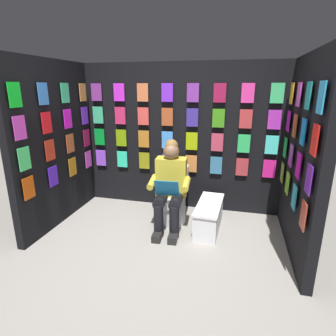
{
  "coord_description": "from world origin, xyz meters",
  "views": [
    {
      "loc": [
        -0.82,
        2.35,
        1.85
      ],
      "look_at": [
        -0.01,
        -0.93,
        0.85
      ],
      "focal_mm": 29.6,
      "sensor_mm": 36.0,
      "label": 1
    }
  ],
  "objects": [
    {
      "name": "toilet",
      "position": [
        -0.01,
        -1.19,
        0.33
      ],
      "size": [
        0.42,
        0.57,
        0.77
      ],
      "rotation": [
        0.0,
        0.0,
        0.07
      ],
      "color": "white",
      "rests_on": "ground"
    },
    {
      "name": "display_wall_back",
      "position": [
        0.0,
        -1.73,
        1.1
      ],
      "size": [
        3.09,
        0.14,
        2.19
      ],
      "color": "black",
      "rests_on": "ground"
    },
    {
      "name": "ground_plane",
      "position": [
        0.0,
        0.0,
        0.0
      ],
      "size": [
        30.0,
        30.0,
        0.0
      ],
      "primitive_type": "plane",
      "color": "gray"
    },
    {
      "name": "comic_longbox_near",
      "position": [
        -0.54,
        -1.06,
        0.18
      ],
      "size": [
        0.34,
        0.84,
        0.36
      ],
      "rotation": [
        0.0,
        0.0,
        -0.05
      ],
      "color": "silver",
      "rests_on": "ground"
    },
    {
      "name": "person_reading",
      "position": [
        -0.02,
        -0.96,
        0.6
      ],
      "size": [
        0.54,
        0.7,
        1.19
      ],
      "rotation": [
        0.0,
        0.0,
        0.07
      ],
      "color": "gold",
      "rests_on": "ground"
    },
    {
      "name": "display_wall_right",
      "position": [
        1.54,
        -0.84,
        1.1
      ],
      "size": [
        0.14,
        1.69,
        2.19
      ],
      "color": "black",
      "rests_on": "ground"
    },
    {
      "name": "display_wall_left",
      "position": [
        -1.54,
        -0.84,
        1.1
      ],
      "size": [
        0.14,
        1.69,
        2.19
      ],
      "color": "black",
      "rests_on": "ground"
    }
  ]
}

